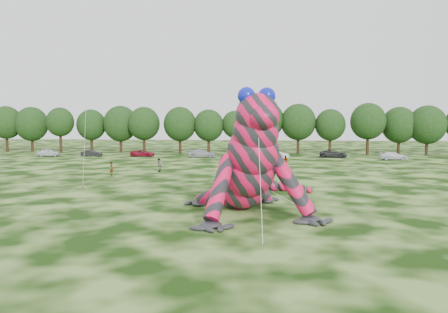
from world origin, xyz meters
name	(u,v)px	position (x,y,z in m)	size (l,w,h in m)	color
ground	(157,212)	(0.00, 0.00, 0.00)	(240.00, 240.00, 0.00)	#16330A
inflatable_gecko	(239,150)	(5.83, 2.26, 4.43)	(14.91, 17.70, 8.85)	#D90F45
tree_1	(6,129)	(-48.36, 58.05, 4.90)	(6.74, 6.07, 9.81)	black
tree_2	(32,129)	(-43.02, 58.76, 4.82)	(7.04, 6.34, 9.64)	black
tree_3	(60,130)	(-35.72, 57.07, 4.72)	(5.81, 5.23, 9.44)	black
tree_4	(91,131)	(-29.64, 58.71, 4.53)	(6.22, 5.60, 9.06)	black
tree_5	(121,129)	(-23.12, 58.44, 4.90)	(7.16, 6.44, 9.80)	black
tree_6	(144,130)	(-17.56, 56.68, 4.75)	(6.52, 5.86, 9.49)	black
tree_7	(180,130)	(-10.08, 56.80, 4.74)	(6.68, 6.01, 9.48)	black
tree_8	(209,132)	(-4.22, 56.99, 4.47)	(6.14, 5.53, 8.94)	black
tree_9	(235,132)	(1.06, 57.35, 4.34)	(5.27, 4.74, 8.68)	black
tree_10	(266,128)	(7.40, 58.58, 5.25)	(7.09, 6.38, 10.50)	black
tree_11	(298,129)	(13.79, 58.20, 5.03)	(7.01, 6.31, 10.07)	black
tree_12	(330,132)	(20.01, 57.74, 4.49)	(5.99, 5.39, 8.97)	black
tree_13	(368,129)	(27.13, 57.13, 5.06)	(6.83, 6.15, 10.13)	black
tree_14	(399,131)	(33.46, 58.72, 4.70)	(6.82, 6.14, 9.40)	black
tree_15	(427,130)	(38.47, 57.77, 4.82)	(7.17, 6.45, 9.63)	black
car_0	(49,152)	(-33.19, 47.19, 0.70)	(1.65, 4.11, 1.40)	silver
car_1	(92,153)	(-24.90, 47.36, 0.63)	(1.33, 3.82, 1.26)	black
car_2	(143,153)	(-15.40, 48.30, 0.63)	(2.09, 4.53, 1.26)	maroon
car_3	(202,153)	(-4.15, 47.35, 0.74)	(2.07, 5.09, 1.48)	#A5A8AE
car_4	(240,154)	(2.89, 47.03, 0.63)	(1.48, 3.67, 1.25)	#131953
car_5	(277,154)	(9.38, 46.91, 0.70)	(1.49, 4.27, 1.41)	beige
car_6	(333,154)	(19.59, 49.90, 0.69)	(2.28, 4.95, 1.38)	#28272A
car_7	(394,156)	(29.16, 46.17, 0.67)	(1.87, 4.60, 1.33)	white
spectator_0	(112,169)	(-10.65, 19.57, 0.87)	(0.63, 0.42, 1.74)	gray
spectator_5	(247,171)	(5.56, 18.92, 0.92)	(1.70, 0.54, 1.83)	gray
spectator_3	(285,162)	(10.35, 31.23, 0.86)	(1.01, 0.42, 1.72)	gray
spectator_1	(159,165)	(-6.16, 24.41, 0.89)	(0.87, 0.68, 1.78)	gray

